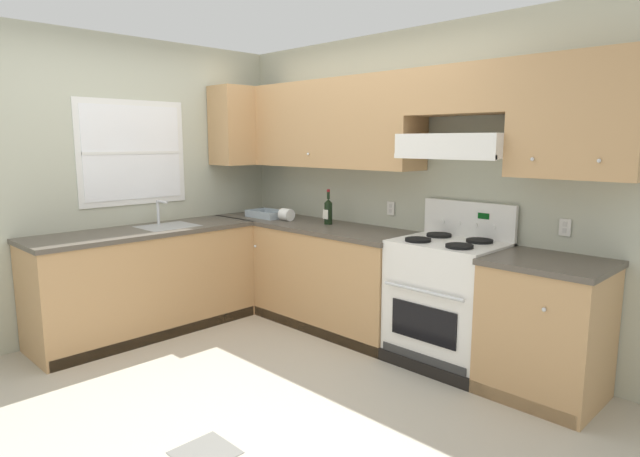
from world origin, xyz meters
name	(u,v)px	position (x,y,z in m)	size (l,w,h in m)	color
ground_plane	(233,374)	(0.00, 0.00, 0.00)	(7.04, 7.04, 0.00)	#B2AA99
floor_accent_tile	(205,452)	(0.70, -0.69, 0.00)	(0.30, 0.30, 0.01)	slate
wall_back	(409,162)	(0.40, 1.53, 1.48)	(4.68, 0.57, 2.55)	#B7BAA3
wall_left	(146,175)	(-1.59, 0.23, 1.34)	(0.47, 4.00, 2.55)	#B7BAA3
counter_back_run	(355,283)	(0.07, 1.24, 0.45)	(3.60, 0.65, 0.91)	tan
counter_left_run	(146,280)	(-1.24, 0.00, 0.46)	(0.63, 1.91, 1.13)	tan
stove	(446,301)	(0.96, 1.25, 0.48)	(0.76, 0.62, 1.20)	white
wine_bottle	(328,211)	(-0.32, 1.32, 1.03)	(0.07, 0.07, 0.32)	black
bowl	(267,215)	(-1.06, 1.21, 0.93)	(0.39, 0.26, 0.07)	#9EADB7
paper_towel_roll	(286,215)	(-0.75, 1.19, 0.97)	(0.12, 0.11, 0.11)	white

